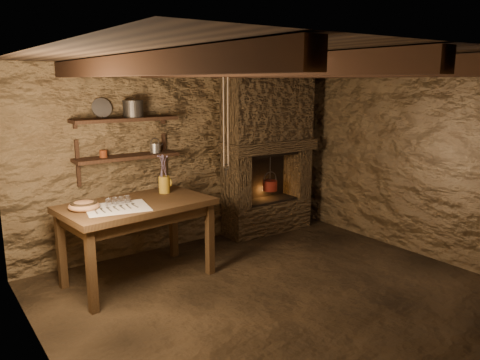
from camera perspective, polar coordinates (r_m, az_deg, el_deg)
floor at (r=5.05m, az=4.71°, el=-13.80°), size 4.50×4.50×0.00m
back_wall at (r=6.29m, az=-6.90°, el=2.81°), size 4.50×0.04×2.40m
front_wall at (r=3.44m, az=27.15°, el=-6.17°), size 4.50×0.04×2.40m
left_wall at (r=3.67m, az=-23.06°, el=-4.71°), size 0.04×4.00×2.40m
right_wall at (r=6.33m, az=20.73°, el=2.17°), size 0.04×4.00×2.40m
ceiling at (r=4.55m, az=5.24°, el=14.54°), size 4.50×4.00×0.04m
beam_far_left at (r=3.76m, az=-12.99°, el=13.47°), size 0.14×3.95×0.16m
beam_mid_left at (r=4.24m, az=-0.07°, el=13.56°), size 0.14×3.95×0.16m
beam_mid_right at (r=4.89m, az=9.80°, el=13.19°), size 0.14×3.95×0.16m
beam_far_right at (r=5.64m, az=17.19°, el=12.65°), size 0.14×3.95×0.16m
shelf_lower at (r=5.77m, az=-13.60°, el=2.75°), size 1.25×0.30×0.04m
shelf_upper at (r=5.72m, az=-13.82°, el=7.20°), size 1.25×0.30×0.04m
hearth at (r=6.78m, az=3.38°, el=3.76°), size 1.43×0.51×2.30m
work_table at (r=5.32m, az=-12.33°, el=-7.03°), size 1.67×1.07×0.90m
linen_cloth at (r=5.01m, az=-14.72°, el=-3.29°), size 0.71×0.61×0.01m
pewter_cutlery_row at (r=4.99m, az=-14.65°, el=-3.23°), size 0.55×0.30×0.01m
drinking_glasses at (r=5.11m, az=-15.02°, el=-2.49°), size 0.20×0.06×0.08m
stoneware_jug at (r=5.53m, az=-9.23°, el=0.43°), size 0.16×0.16×0.46m
wooden_bowl at (r=5.04m, az=-18.49°, el=-3.03°), size 0.37×0.37×0.11m
iron_stockpot at (r=5.75m, az=-12.89°, el=8.36°), size 0.26×0.26×0.18m
tin_pan at (r=5.72m, az=-16.52°, el=8.42°), size 0.24×0.11×0.23m
small_kettle at (r=5.91m, az=-10.31°, el=3.87°), size 0.18×0.14×0.18m
rusty_tin at (r=5.66m, az=-16.32°, el=3.08°), size 0.10×0.10×0.09m
red_pot at (r=6.84m, az=3.67°, el=-0.59°), size 0.27×0.27×0.54m
hanging_ropes at (r=5.43m, az=-1.75°, el=7.83°), size 0.08×0.08×1.20m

